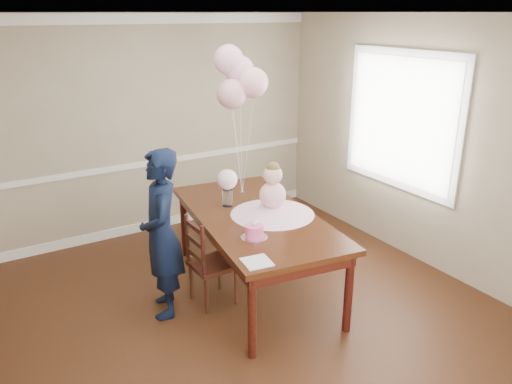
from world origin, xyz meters
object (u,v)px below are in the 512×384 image
(dining_chair_seat, at_px, (213,265))
(woman, at_px, (162,234))
(dining_table_top, at_px, (255,217))
(birthday_cake, at_px, (254,231))

(dining_chair_seat, xyz_separation_m, woman, (-0.46, 0.09, 0.40))
(dining_table_top, relative_size, dining_chair_seat, 5.57)
(birthday_cake, bearing_deg, woman, 140.40)
(dining_table_top, distance_m, dining_chair_seat, 0.62)
(dining_table_top, xyz_separation_m, birthday_cake, (-0.29, -0.46, 0.09))
(dining_chair_seat, height_order, woman, woman)
(dining_table_top, distance_m, woman, 0.95)
(birthday_cake, xyz_separation_m, woman, (-0.66, 0.54, -0.09))
(dining_table_top, bearing_deg, woman, -177.16)
(dining_table_top, distance_m, birthday_cake, 0.55)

